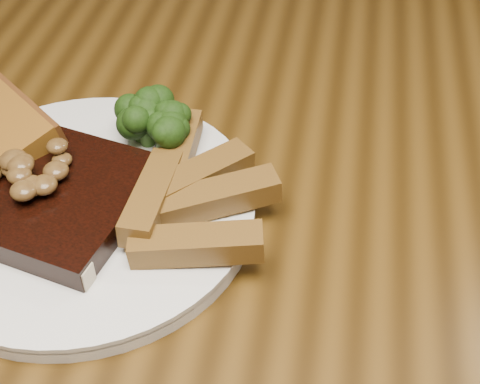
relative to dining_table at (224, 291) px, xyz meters
The scene contains 9 objects.
dining_table is the anchor object (origin of this frame).
chair_far 0.69m from the dining_table, 77.82° to the left, with size 0.47×0.47×0.81m.
plate 0.15m from the dining_table, behind, with size 0.27×0.27×0.01m, color silver.
steak 0.19m from the dining_table, behind, with size 0.17×0.13×0.02m, color black.
steak_bone 0.20m from the dining_table, 152.50° to the right, with size 0.15×0.01×0.02m, color #C2B496.
mushroom_pile 0.21m from the dining_table, behind, with size 0.06×0.06×0.03m, color brown, non-canonical shape.
garlic_bread 0.23m from the dining_table, 170.00° to the left, with size 0.10×0.05×0.02m, color brown.
potato_wedges 0.12m from the dining_table, 159.50° to the right, with size 0.12×0.12×0.02m, color brown, non-canonical shape.
broccoli_cluster 0.16m from the dining_table, 133.31° to the left, with size 0.08×0.08×0.04m, color #19370C, non-canonical shape.
Camera 1 is at (0.08, -0.36, 1.14)m, focal length 50.00 mm.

